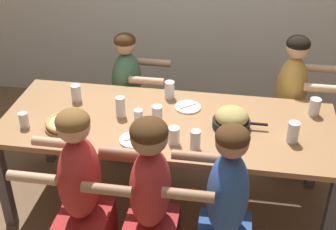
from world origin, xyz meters
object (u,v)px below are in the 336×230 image
drinking_glass_d (139,118)px  pizza_board_main (66,123)px  empty_plate_a (134,140)px  diner_near_midright (225,220)px  skillet_bowl (232,119)px  drinking_glass_g (195,141)px  diner_far_right (288,110)px  empty_plate_b (188,107)px  diner_near_center (150,209)px  diner_far_midleft (128,101)px  diner_near_midleft (82,202)px  drinking_glass_j (24,120)px  drinking_glass_f (174,136)px  drinking_glass_a (76,93)px  drinking_glass_c (121,108)px  drinking_glass_i (293,133)px  drinking_glass_e (170,90)px  drinking_glass_h (157,115)px  drinking_glass_b (314,108)px

drinking_glass_d → pizza_board_main: bearing=-167.1°
empty_plate_a → diner_near_midright: (0.63, -0.40, -0.22)m
skillet_bowl → drinking_glass_g: 0.36m
skillet_bowl → diner_far_right: bearing=56.5°
empty_plate_b → diner_near_center: bearing=-97.2°
empty_plate_b → diner_far_midleft: 0.78m
drinking_glass_d → diner_near_midleft: diner_near_midleft is taller
drinking_glass_j → drinking_glass_f: bearing=-1.8°
drinking_glass_f → diner_near_midleft: size_ratio=0.10×
drinking_glass_f → drinking_glass_a: bearing=151.5°
drinking_glass_c → diner_near_midleft: (-0.08, -0.69, -0.27)m
drinking_glass_d → drinking_glass_i: size_ratio=0.79×
drinking_glass_i → drinking_glass_j: 1.79m
drinking_glass_j → diner_near_midleft: (0.53, -0.45, -0.26)m
drinking_glass_c → drinking_glass_e: (0.30, 0.31, 0.00)m
drinking_glass_h → drinking_glass_g: bearing=-43.5°
drinking_glass_h → diner_far_right: (0.96, 0.69, -0.28)m
drinking_glass_i → diner_far_midleft: (-1.29, 0.79, -0.32)m
drinking_glass_b → drinking_glass_d: bearing=-164.8°
drinking_glass_i → diner_near_midright: size_ratio=0.12×
drinking_glass_c → drinking_glass_g: (0.56, -0.31, -0.01)m
diner_far_right → diner_far_midleft: diner_far_right is taller
pizza_board_main → drinking_glass_c: size_ratio=1.99×
drinking_glass_g → drinking_glass_h: drinking_glass_g is taller
pizza_board_main → drinking_glass_f: 0.76m
drinking_glass_e → drinking_glass_f: size_ratio=1.12×
empty_plate_a → diner_far_right: 1.45m
drinking_glass_e → diner_far_midleft: bearing=140.3°
pizza_board_main → drinking_glass_h: (0.60, 0.16, 0.02)m
empty_plate_b → drinking_glass_i: bearing=-23.8°
diner_near_midleft → diner_near_center: diner_near_midleft is taller
drinking_glass_g → drinking_glass_j: drinking_glass_g is taller
drinking_glass_c → diner_near_midleft: size_ratio=0.12×
empty_plate_a → drinking_glass_a: drinking_glass_a is taller
drinking_glass_j → diner_near_center: diner_near_center is taller
drinking_glass_j → diner_far_right: 2.07m
pizza_board_main → drinking_glass_d: drinking_glass_d is taller
drinking_glass_a → drinking_glass_b: drinking_glass_a is taller
diner_near_midleft → diner_far_midleft: (-0.03, 1.35, -0.05)m
diner_far_midleft → drinking_glass_j: bearing=-29.0°
empty_plate_a → drinking_glass_i: size_ratio=1.31×
drinking_glass_j → drinking_glass_b: bearing=13.7°
skillet_bowl → diner_near_center: 0.84m
pizza_board_main → drinking_glass_g: bearing=-7.5°
drinking_glass_d → drinking_glass_e: size_ratio=0.85×
diner_far_right → drinking_glass_h: bearing=-54.2°
pizza_board_main → diner_far_midleft: bearing=75.8°
empty_plate_a → drinking_glass_b: bearing=23.7°
drinking_glass_d → drinking_glass_e: drinking_glass_e is taller
diner_near_midright → drinking_glass_a: bearing=54.0°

